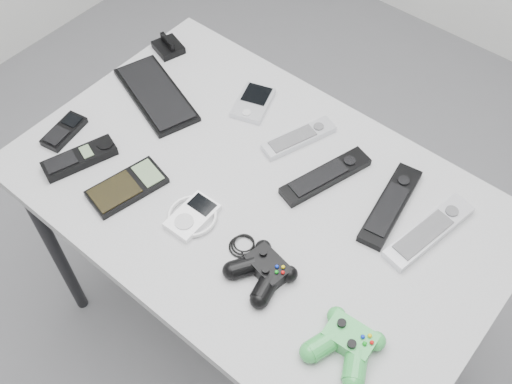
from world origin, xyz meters
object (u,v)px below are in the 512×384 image
Objects in this scene: pda_keyboard at (156,94)px; remote_silver_a at (299,138)px; pda at (253,102)px; remote_black_b at (391,205)px; mobile_phone at (64,131)px; cordless_handset at (80,158)px; controller_black at (263,270)px; controller_green at (346,343)px; mp3_player at (192,216)px; remote_black_a at (326,176)px; calculator at (127,187)px; remote_silver_b at (429,231)px; desk at (258,208)px.

pda_keyboard is 1.46× the size of remote_silver_a.
remote_black_b is (0.42, -0.05, 0.00)m from pda.
mobile_phone is at bearing -89.90° from pda_keyboard.
mobile_phone is at bearing 179.96° from cordless_handset.
controller_black is 1.48× the size of controller_green.
pda_keyboard is 0.38m from remote_silver_a.
cordless_handset is at bearing -134.58° from pda.
mp3_player is (-0.31, -0.29, -0.00)m from remote_black_b.
controller_green is at bearing -31.88° from remote_black_a.
mp3_player is at bearing -102.90° from remote_black_a.
calculator is (0.16, -0.24, 0.00)m from pda_keyboard.
remote_silver_b reaches higher than calculator.
controller_green reaches higher than pda_keyboard.
pda_keyboard is 0.24m from pda.
mobile_phone is at bearing -165.27° from remote_black_b.
remote_black_a is (0.12, -0.05, 0.00)m from remote_silver_a.
calculator is at bearing -166.32° from controller_black.
remote_black_a reaches higher than mobile_phone.
pda reaches higher than calculator.
remote_silver_a is 0.89× the size of controller_black.
calculator is at bearing 24.55° from cordless_handset.
remote_black_a reaches higher than calculator.
pda is 0.36m from mp3_player.
remote_black_a is (0.48, 0.06, 0.00)m from pda_keyboard.
remote_black_a is 1.60× the size of controller_green.
remote_silver_a is 0.37m from controller_black.
controller_green is at bearing -23.37° from remote_silver_a.
remote_silver_a is 0.37m from remote_silver_b.
calculator is 0.37m from controller_black.
pda is 0.46m from mobile_phone.
mobile_phone is at bearing -179.25° from mp3_player.
controller_green reaches higher than mobile_phone.
controller_black is (-0.20, -0.29, 0.01)m from remote_silver_b.
pda is at bearing -178.04° from remote_black_a.
remote_silver_a is 0.51m from cordless_handset.
mobile_phone reaches higher than pda_keyboard.
cordless_handset is at bearing -161.57° from calculator.
desk is 7.81× the size of controller_green.
remote_black_a is at bearing 25.84° from pda_keyboard.
pda_keyboard is 1.58× the size of calculator.
remote_silver_a is 0.80× the size of remote_black_b.
desk is 0.40m from pda_keyboard.
remote_silver_b reaches higher than pda_keyboard.
remote_black_a is at bearing 16.45° from mobile_phone.
pda is at bearing 82.97° from cordless_handset.
controller_black is at bearing -9.91° from mobile_phone.
mobile_phone is 0.60m from controller_black.
remote_black_a is 1.96× the size of mp3_player.
remote_black_b is 1.36× the size of calculator.
remote_silver_b is at bearing 24.90° from pda_keyboard.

